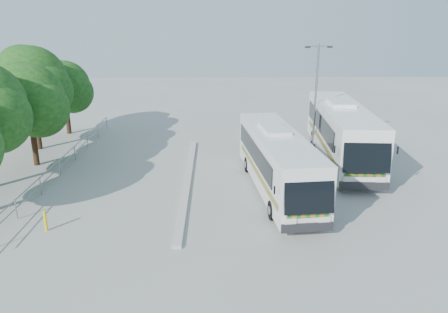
{
  "coord_description": "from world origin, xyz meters",
  "views": [
    {
      "loc": [
        -0.71,
        -21.88,
        8.93
      ],
      "look_at": [
        -0.19,
        1.72,
        1.53
      ],
      "focal_mm": 35.0,
      "sensor_mm": 36.0,
      "label": 1
    }
  ],
  "objects_px": {
    "tree_far_c": "(30,99)",
    "tree_far_e": "(65,86)",
    "tree_far_d": "(33,82)",
    "coach_adjacent": "(341,131)",
    "coach_main": "(277,160)",
    "bollard": "(45,221)",
    "lamppost": "(316,94)"
  },
  "relations": [
    {
      "from": "tree_far_c",
      "to": "coach_main",
      "type": "xyz_separation_m",
      "value": [
        14.77,
        -4.72,
        -2.53
      ]
    },
    {
      "from": "tree_far_c",
      "to": "tree_far_e",
      "type": "bearing_deg",
      "value": 93.54
    },
    {
      "from": "coach_main",
      "to": "coach_adjacent",
      "type": "height_order",
      "value": "coach_adjacent"
    },
    {
      "from": "tree_far_d",
      "to": "lamppost",
      "type": "height_order",
      "value": "lamppost"
    },
    {
      "from": "tree_far_c",
      "to": "tree_far_d",
      "type": "relative_size",
      "value": 0.88
    },
    {
      "from": "tree_far_d",
      "to": "tree_far_e",
      "type": "height_order",
      "value": "tree_far_d"
    },
    {
      "from": "tree_far_e",
      "to": "bollard",
      "type": "distance_m",
      "value": 18.4
    },
    {
      "from": "tree_far_c",
      "to": "tree_far_e",
      "type": "xyz_separation_m",
      "value": [
        -0.51,
        8.2,
        -0.37
      ]
    },
    {
      "from": "tree_far_d",
      "to": "coach_main",
      "type": "height_order",
      "value": "tree_far_d"
    },
    {
      "from": "tree_far_c",
      "to": "coach_adjacent",
      "type": "bearing_deg",
      "value": 1.88
    },
    {
      "from": "coach_main",
      "to": "lamppost",
      "type": "height_order",
      "value": "lamppost"
    },
    {
      "from": "coach_adjacent",
      "to": "lamppost",
      "type": "xyz_separation_m",
      "value": [
        -1.47,
        1.62,
        2.16
      ]
    },
    {
      "from": "tree_far_e",
      "to": "bollard",
      "type": "height_order",
      "value": "tree_far_e"
    },
    {
      "from": "lamppost",
      "to": "bollard",
      "type": "bearing_deg",
      "value": -146.4
    },
    {
      "from": "bollard",
      "to": "tree_far_e",
      "type": "bearing_deg",
      "value": 104.19
    },
    {
      "from": "tree_far_c",
      "to": "lamppost",
      "type": "relative_size",
      "value": 0.87
    },
    {
      "from": "tree_far_e",
      "to": "lamppost",
      "type": "distance_m",
      "value": 19.7
    },
    {
      "from": "lamppost",
      "to": "tree_far_e",
      "type": "bearing_deg",
      "value": 157.12
    },
    {
      "from": "tree_far_c",
      "to": "tree_far_d",
      "type": "bearing_deg",
      "value": 107.83
    },
    {
      "from": "coach_main",
      "to": "lamppost",
      "type": "bearing_deg",
      "value": 57.83
    },
    {
      "from": "coach_main",
      "to": "bollard",
      "type": "bearing_deg",
      "value": -162.56
    },
    {
      "from": "tree_far_d",
      "to": "bollard",
      "type": "xyz_separation_m",
      "value": [
        5.11,
        -13.03,
        -4.34
      ]
    },
    {
      "from": "lamppost",
      "to": "bollard",
      "type": "distance_m",
      "value": 18.81
    },
    {
      "from": "tree_far_e",
      "to": "tree_far_c",
      "type": "bearing_deg",
      "value": -86.46
    },
    {
      "from": "tree_far_c",
      "to": "tree_far_d",
      "type": "xyz_separation_m",
      "value": [
        -1.19,
        3.7,
        0.56
      ]
    },
    {
      "from": "tree_far_c",
      "to": "tree_far_d",
      "type": "distance_m",
      "value": 3.93
    },
    {
      "from": "bollard",
      "to": "tree_far_d",
      "type": "bearing_deg",
      "value": 111.43
    },
    {
      "from": "tree_far_e",
      "to": "tree_far_d",
      "type": "bearing_deg",
      "value": -98.63
    },
    {
      "from": "tree_far_d",
      "to": "coach_adjacent",
      "type": "height_order",
      "value": "tree_far_d"
    },
    {
      "from": "coach_adjacent",
      "to": "tree_far_e",
      "type": "bearing_deg",
      "value": 163.85
    },
    {
      "from": "tree_far_e",
      "to": "coach_main",
      "type": "bearing_deg",
      "value": -40.21
    },
    {
      "from": "coach_main",
      "to": "tree_far_e",
      "type": "bearing_deg",
      "value": 134.22
    }
  ]
}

